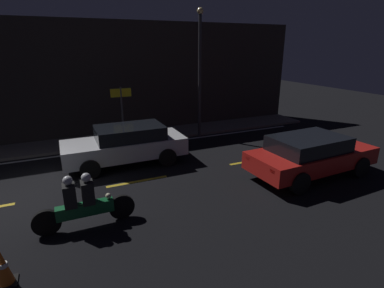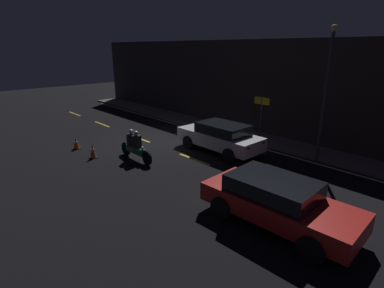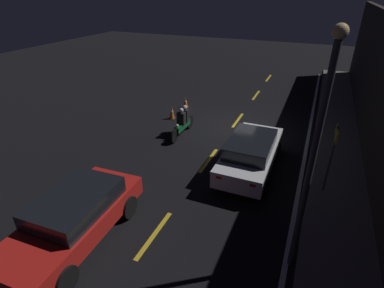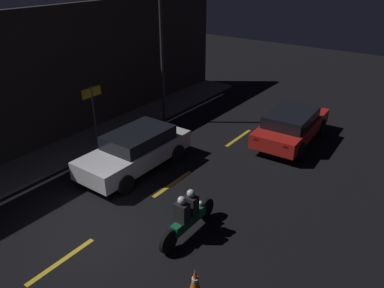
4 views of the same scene
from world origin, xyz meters
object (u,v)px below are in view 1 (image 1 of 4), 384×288
(shop_sign, at_px, (122,103))
(street_lamp, at_px, (200,68))
(sedan_white, at_px, (126,144))
(taxi_red, at_px, (311,154))
(traffic_cone_mid, at_px, (3,268))
(motorcycle, at_px, (82,203))

(shop_sign, distance_m, street_lamp, 3.83)
(street_lamp, bearing_deg, sedan_white, -153.00)
(taxi_red, distance_m, street_lamp, 6.29)
(sedan_white, xyz_separation_m, traffic_cone_mid, (-3.39, -5.00, -0.42))
(sedan_white, distance_m, motorcycle, 4.12)
(traffic_cone_mid, height_order, shop_sign, shop_sign)
(sedan_white, bearing_deg, traffic_cone_mid, 55.95)
(taxi_red, distance_m, traffic_cone_mid, 8.89)
(shop_sign, bearing_deg, street_lamp, -10.55)
(taxi_red, distance_m, motorcycle, 7.26)
(traffic_cone_mid, distance_m, street_lamp, 10.55)
(shop_sign, bearing_deg, taxi_red, -51.78)
(sedan_white, relative_size, taxi_red, 0.97)
(sedan_white, distance_m, traffic_cone_mid, 6.06)
(taxi_red, height_order, traffic_cone_mid, taxi_red)
(motorcycle, xyz_separation_m, street_lamp, (5.83, 5.68, 2.59))
(sedan_white, bearing_deg, taxi_red, 146.34)
(sedan_white, distance_m, street_lamp, 5.07)
(sedan_white, relative_size, motorcycle, 1.83)
(sedan_white, height_order, shop_sign, shop_sign)
(motorcycle, bearing_deg, traffic_cone_mid, -138.51)
(traffic_cone_mid, bearing_deg, shop_sign, 63.35)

